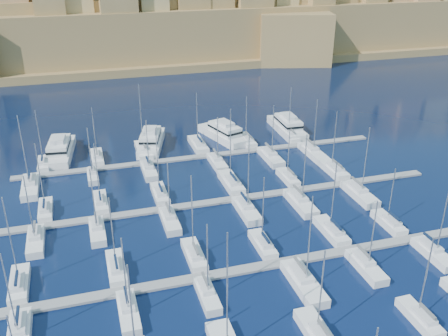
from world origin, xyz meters
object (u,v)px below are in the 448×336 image
object	(u,v)px
motor_yacht_b	(151,140)
motor_yacht_c	(224,133)
motor_yacht_a	(60,150)
motor_yacht_d	(287,126)
sailboat_4	(420,318)

from	to	relation	value
motor_yacht_b	motor_yacht_c	size ratio (longest dim) A/B	1.01
motor_yacht_a	motor_yacht_c	xyz separation A→B (m)	(39.38, -0.33, 0.00)
motor_yacht_b	motor_yacht_c	xyz separation A→B (m)	(18.31, -0.07, 0.00)
motor_yacht_c	motor_yacht_d	size ratio (longest dim) A/B	1.00
motor_yacht_a	motor_yacht_d	xyz separation A→B (m)	(56.76, -0.10, 0.00)
motor_yacht_b	sailboat_4	bearing A→B (deg)	-71.25
sailboat_4	motor_yacht_b	distance (m)	74.74
sailboat_4	motor_yacht_d	size ratio (longest dim) A/B	0.77
sailboat_4	motor_yacht_c	xyz separation A→B (m)	(-5.72, 70.70, 1.00)
motor_yacht_c	motor_yacht_d	bearing A→B (deg)	0.77
motor_yacht_b	motor_yacht_d	size ratio (longest dim) A/B	1.01
motor_yacht_a	motor_yacht_c	size ratio (longest dim) A/B	1.03
motor_yacht_a	motor_yacht_b	world-z (taller)	same
motor_yacht_a	sailboat_4	bearing A→B (deg)	-57.59
motor_yacht_a	motor_yacht_d	distance (m)	56.76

